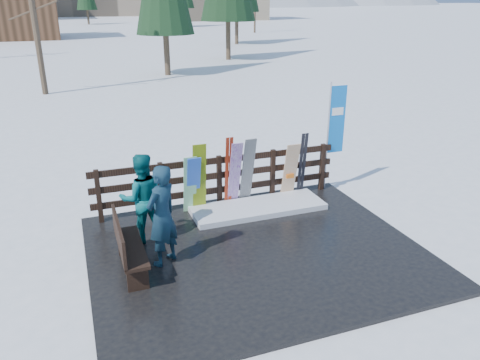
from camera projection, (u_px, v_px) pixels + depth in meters
name	position (u px, v px, depth m)	size (l,w,h in m)	color
ground	(256.00, 253.00, 8.74)	(700.00, 700.00, 0.00)	white
deck	(256.00, 251.00, 8.73)	(6.00, 5.00, 0.08)	black
fence	(219.00, 177.00, 10.40)	(5.60, 0.10, 1.15)	black
snow_patch	(258.00, 208.00, 10.31)	(2.94, 1.00, 0.12)	white
bench	(127.00, 245.00, 7.83)	(0.41, 1.50, 0.97)	black
snowboard_0	(193.00, 185.00, 10.00)	(0.29, 0.03, 1.33)	#336CF0
snowboard_1	(190.00, 185.00, 9.97)	(0.28, 0.03, 1.33)	white
snowboard_2	(199.00, 178.00, 9.99)	(0.29, 0.03, 1.57)	#D3FF12
snowboard_3	(235.00, 174.00, 10.26)	(0.25, 0.03, 1.57)	white
snowboard_4	(248.00, 171.00, 10.34)	(0.27, 0.03, 1.63)	black
snowboard_5	(290.00, 171.00, 10.72)	(0.33, 0.03, 1.38)	white
ski_pair_a	(229.00, 172.00, 10.26)	(0.16, 0.20, 1.62)	#9A2A13
ski_pair_b	(302.00, 164.00, 10.86)	(0.17, 0.17, 1.53)	black
rental_flag	(335.00, 124.00, 11.02)	(0.45, 0.04, 2.60)	silver
person_front	(162.00, 216.00, 7.97)	(0.66, 0.43, 1.82)	#163B46
person_back	(142.00, 198.00, 8.77)	(0.85, 0.66, 1.74)	#0A5B61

